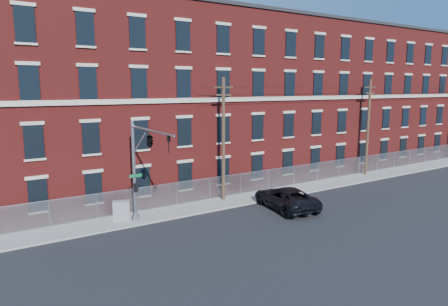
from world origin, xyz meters
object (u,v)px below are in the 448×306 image
object	(u,v)px
traffic_signal_mast	(146,150)
utility_pole_near	(223,137)
utility_cabinet	(121,211)
pickup_truck	(285,198)

from	to	relation	value
traffic_signal_mast	utility_pole_near	bearing A→B (deg)	23.14
utility_cabinet	traffic_signal_mast	bearing A→B (deg)	-52.70
traffic_signal_mast	utility_pole_near	distance (m)	8.70
utility_pole_near	utility_cabinet	bearing A→B (deg)	-175.82
traffic_signal_mast	utility_pole_near	world-z (taller)	utility_pole_near
utility_cabinet	utility_pole_near	bearing A→B (deg)	24.13
utility_pole_near	pickup_truck	world-z (taller)	utility_pole_near
utility_pole_near	pickup_truck	bearing A→B (deg)	-56.80
pickup_truck	traffic_signal_mast	bearing A→B (deg)	2.85
traffic_signal_mast	utility_pole_near	xyz separation A→B (m)	(8.00, 3.42, -0.05)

